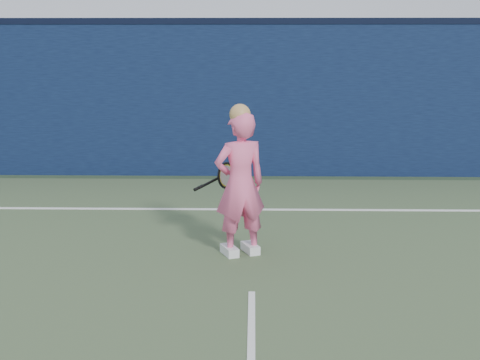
{
  "coord_description": "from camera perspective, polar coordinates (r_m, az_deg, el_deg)",
  "views": [
    {
      "loc": [
        0.01,
        -4.73,
        2.27
      ],
      "look_at": [
        -0.13,
        2.12,
        0.82
      ],
      "focal_mm": 50.0,
      "sensor_mm": 36.0,
      "label": 1
    }
  ],
  "objects": [
    {
      "name": "ground",
      "position": [
        5.25,
        0.97,
        -13.64
      ],
      "size": [
        80.0,
        80.0,
        0.0
      ],
      "primitive_type": "plane",
      "color": "#2B3C25",
      "rests_on": "ground"
    },
    {
      "name": "backstop_wall",
      "position": [
        11.28,
        1.14,
        6.78
      ],
      "size": [
        24.0,
        0.4,
        2.5
      ],
      "primitive_type": "cube",
      "color": "black",
      "rests_on": "ground"
    },
    {
      "name": "wall_cap",
      "position": [
        11.24,
        1.17,
        13.39
      ],
      "size": [
        24.0,
        0.42,
        0.1
      ],
      "primitive_type": "cube",
      "color": "black",
      "rests_on": "backstop_wall"
    },
    {
      "name": "player",
      "position": [
        7.02,
        0.0,
        -0.31
      ],
      "size": [
        0.66,
        0.55,
        1.62
      ],
      "rotation": [
        0.0,
        0.0,
        3.53
      ],
      "color": "pink",
      "rests_on": "ground"
    },
    {
      "name": "racket",
      "position": [
        7.46,
        -1.36,
        0.31
      ],
      "size": [
        0.47,
        0.39,
        0.31
      ],
      "rotation": [
        0.0,
        0.0,
        0.58
      ],
      "color": "black",
      "rests_on": "ground"
    }
  ]
}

